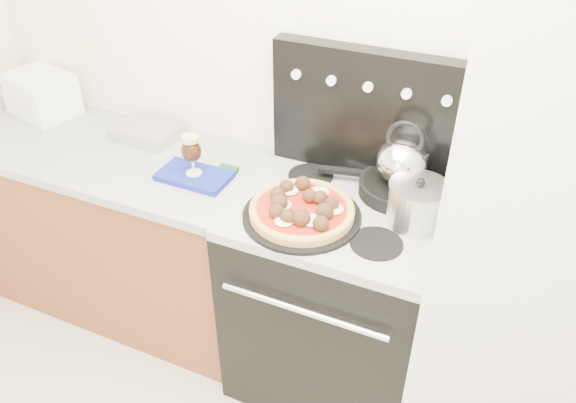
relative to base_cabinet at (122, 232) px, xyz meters
The scene contains 16 objects.
room_shell 1.59m from the base_cabinet, 41.46° to the right, with size 3.52×3.01×2.52m.
base_cabinet is the anchor object (origin of this frame).
countertop 0.45m from the base_cabinet, ahead, with size 1.48×0.63×0.04m, color #A9A9AE.
stove_body 1.11m from the base_cabinet, ahead, with size 0.76×0.65×0.88m, color black.
cooktop 1.20m from the base_cabinet, ahead, with size 0.76×0.65×0.04m, color #ADADB2.
backguard 1.35m from the base_cabinet, 12.75° to the left, with size 0.76×0.08×0.50m, color black.
fridge 1.88m from the base_cabinet, ahead, with size 0.64×0.68×1.90m, color silver.
toaster_oven 0.76m from the base_cabinet, 161.51° to the left, with size 0.31×0.23×0.19m, color white.
foil_sheet 0.54m from the base_cabinet, 51.31° to the left, with size 0.28×0.21×0.06m, color white.
oven_mitt 0.69m from the base_cabinet, ahead, with size 0.29×0.17×0.02m, color navy.
beer_glass 0.76m from the base_cabinet, ahead, with size 0.08×0.08×0.17m, color black, non-canonical shape.
pizza_pan 1.12m from the base_cabinet, ahead, with size 0.43×0.43×0.01m, color black.
pizza 1.14m from the base_cabinet, ahead, with size 0.37×0.37×0.05m, color #E4A471, non-canonical shape.
skillet 1.38m from the base_cabinet, ahead, with size 0.30×0.30×0.05m, color black.
tea_kettle 1.44m from the base_cabinet, ahead, with size 0.19×0.19×0.21m, color white, non-canonical shape.
stock_pot 1.48m from the base_cabinet, ahead, with size 0.20×0.20×0.15m, color silver.
Camera 1 is at (0.58, -0.42, 2.13)m, focal length 35.00 mm.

